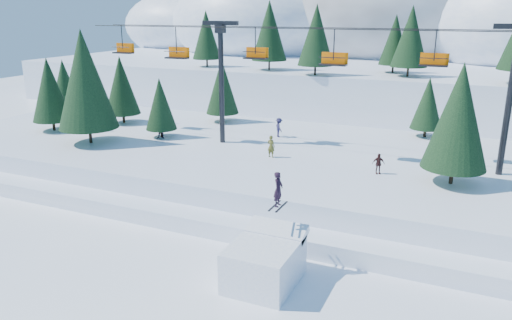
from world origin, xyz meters
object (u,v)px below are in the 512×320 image
at_px(jump_kicker, 265,261).
at_px(chairlift, 334,69).
at_px(banner_near, 332,253).
at_px(banner_far, 446,261).

distance_m(jump_kicker, chairlift, 18.21).
bearing_deg(banner_near, chairlift, 106.75).
relative_size(jump_kicker, banner_near, 1.97).
relative_size(jump_kicker, banner_far, 2.02).
relative_size(banner_near, banner_far, 1.03).
bearing_deg(jump_kicker, banner_near, 53.05).
relative_size(chairlift, banner_far, 16.61).
xyz_separation_m(jump_kicker, chairlift, (-1.22, 16.27, 8.08)).
xyz_separation_m(jump_kicker, banner_far, (8.51, 5.09, -0.70)).
height_order(jump_kicker, banner_near, jump_kicker).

